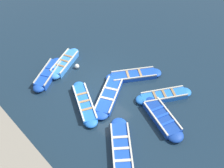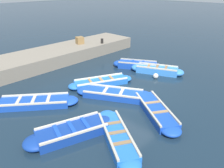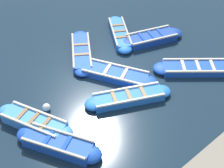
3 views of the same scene
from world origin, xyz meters
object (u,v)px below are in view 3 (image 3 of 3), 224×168
Objects in this scene: boat_broadside at (34,122)px; buoy_orange_near at (46,107)px; boat_alongside at (116,74)px; boat_mid_row at (197,68)px; boat_end_of_row at (151,38)px; boat_outer_right at (81,52)px; boat_outer_left at (129,97)px; boat_inner_gap at (120,34)px; boat_near_quay at (58,144)px.

buoy_orange_near is (0.41, -0.75, -0.05)m from boat_broadside.
boat_alongside is at bearing -87.25° from boat_broadside.
boat_alongside is 3.64m from boat_mid_row.
boat_end_of_row is 3.58m from boat_outer_right.
buoy_orange_near is at bearing 96.51° from boat_end_of_row.
boat_end_of_row is 7.32m from boat_broadside.
boat_alongside is at bearing -93.76° from buoy_orange_near.
boat_inner_gap is (3.70, -2.78, 0.01)m from boat_outer_left.
boat_broadside is 6.78m from boat_inner_gap.
buoy_orange_near is (-2.07, 5.56, -0.01)m from boat_inner_gap.
boat_broadside is at bearing 75.67° from boat_mid_row.
boat_broadside is 10.37× the size of buoy_orange_near.
boat_inner_gap is 5.93m from buoy_orange_near.
boat_near_quay is 0.98× the size of boat_broadside.
buoy_orange_near is at bearing 59.46° from boat_outer_left.
buoy_orange_near is (0.22, 3.31, 0.00)m from boat_alongside.
boat_near_quay is at bearing 86.50° from boat_mid_row.
boat_broadside reaches higher than boat_near_quay.
boat_mid_row is (-0.43, -6.97, -0.05)m from boat_near_quay.
boat_outer_left reaches higher than buoy_orange_near.
boat_outer_right is 2.40m from boat_inner_gap.
boat_alongside is 1.11× the size of boat_inner_gap.
boat_outer_right is (1.33, 3.32, -0.03)m from boat_end_of_row.
boat_near_quay is at bearing 135.63° from boat_outer_right.
boat_mid_row is (-4.29, -3.19, 0.00)m from boat_outer_right.
boat_inner_gap reaches higher than boat_outer_right.
boat_broadside reaches higher than boat_end_of_row.
boat_broadside is 7.33m from boat_mid_row.
boat_end_of_row is at bearing -57.35° from boat_outer_left.
boat_alongside is at bearing 135.52° from boat_inner_gap.
boat_broadside is at bearing 99.05° from boat_end_of_row.
boat_outer_left is at bearing 159.20° from boat_alongside.
boat_near_quay reaches higher than buoy_orange_near.
buoy_orange_near is (-0.74, 6.48, -0.02)m from boat_end_of_row.
boat_broadside reaches higher than boat_outer_left.
boat_near_quay is 7.29m from boat_inner_gap.
boat_broadside is at bearing 111.47° from boat_inner_gap.
boat_outer_right is (2.48, -3.91, -0.05)m from boat_broadside.
boat_alongside is 3.20m from boat_inner_gap.
boat_end_of_row reaches higher than boat_mid_row.
boat_near_quay is 6.98m from boat_mid_row.
boat_outer_left is at bearing 80.62° from boat_mid_row.
boat_near_quay reaches higher than boat_outer_right.
boat_inner_gap reaches higher than boat_alongside.
boat_outer_left is 1.03× the size of boat_outer_right.
buoy_orange_near is at bearing 110.41° from boat_inner_gap.
boat_end_of_row is 7.54m from boat_near_quay.
boat_mid_row is at bearing -93.50° from boat_near_quay.
boat_broadside is 0.88× the size of boat_alongside.
boat_end_of_row is 0.99× the size of boat_outer_left.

